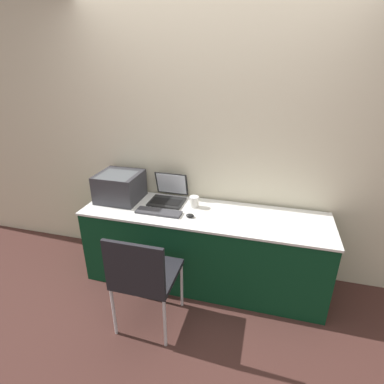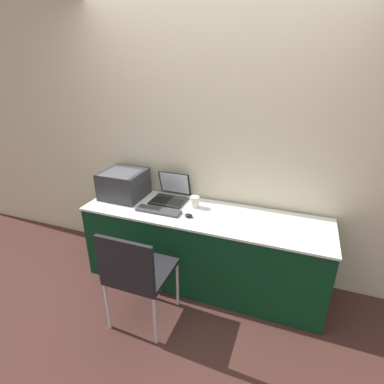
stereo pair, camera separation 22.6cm
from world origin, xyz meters
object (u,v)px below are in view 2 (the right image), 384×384
laptop_left (171,194)px  coffee_cup (195,202)px  mouse (188,215)px  printer (124,183)px  chair (137,271)px  external_keyboard (158,211)px

laptop_left → coffee_cup: bearing=-14.5°
coffee_cup → mouse: coffee_cup is taller
printer → chair: bearing=-53.7°
external_keyboard → coffee_cup: coffee_cup is taller
laptop_left → mouse: 0.41m
printer → coffee_cup: size_ratio=3.84×
printer → chair: (0.55, -0.75, -0.36)m
external_keyboard → coffee_cup: bearing=37.4°
coffee_cup → mouse: 0.21m
printer → laptop_left: (0.46, 0.10, -0.09)m
chair → printer: bearing=126.3°
printer → chair: printer is taller
mouse → coffee_cup: bearing=94.9°
coffee_cup → mouse: (0.02, -0.21, -0.04)m
coffee_cup → laptop_left: bearing=165.5°
mouse → chair: (-0.21, -0.57, -0.23)m
printer → external_keyboard: bearing=-21.4°
printer → mouse: 0.79m
laptop_left → mouse: laptop_left is taller
laptop_left → chair: (0.09, -0.85, -0.27)m
laptop_left → external_keyboard: size_ratio=0.79×
laptop_left → external_keyboard: (0.00, -0.28, -0.05)m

